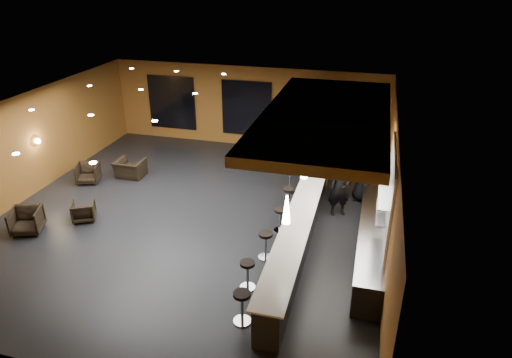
% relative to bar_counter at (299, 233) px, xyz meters
% --- Properties ---
extents(floor, '(12.00, 13.00, 0.10)m').
position_rel_bar_counter_xyz_m(floor, '(-3.65, 1.00, -0.55)').
color(floor, black).
rests_on(floor, ground).
extents(ceiling, '(12.00, 13.00, 0.10)m').
position_rel_bar_counter_xyz_m(ceiling, '(-3.65, 1.00, 3.05)').
color(ceiling, black).
extents(wall_back, '(12.00, 0.10, 3.50)m').
position_rel_bar_counter_xyz_m(wall_back, '(-3.65, 7.55, 1.25)').
color(wall_back, brown).
rests_on(wall_back, floor).
extents(wall_front, '(12.00, 0.10, 3.50)m').
position_rel_bar_counter_xyz_m(wall_front, '(-3.65, -5.55, 1.25)').
color(wall_front, brown).
rests_on(wall_front, floor).
extents(wall_left, '(0.10, 13.00, 3.50)m').
position_rel_bar_counter_xyz_m(wall_left, '(-9.70, 1.00, 1.25)').
color(wall_left, brown).
rests_on(wall_left, floor).
extents(wall_right, '(0.10, 13.00, 3.50)m').
position_rel_bar_counter_xyz_m(wall_right, '(2.40, 1.00, 1.25)').
color(wall_right, brown).
rests_on(wall_right, floor).
extents(wood_soffit, '(3.60, 8.00, 0.28)m').
position_rel_bar_counter_xyz_m(wood_soffit, '(0.35, 2.00, 2.86)').
color(wood_soffit, '#A47430').
rests_on(wood_soffit, ceiling).
extents(window_left, '(2.20, 0.06, 2.40)m').
position_rel_bar_counter_xyz_m(window_left, '(-7.15, 7.44, 1.20)').
color(window_left, black).
rests_on(window_left, wall_back).
extents(window_center, '(2.20, 0.06, 2.40)m').
position_rel_bar_counter_xyz_m(window_center, '(-3.65, 7.44, 1.20)').
color(window_center, black).
rests_on(window_center, wall_back).
extents(window_right, '(2.20, 0.06, 2.40)m').
position_rel_bar_counter_xyz_m(window_right, '(-0.65, 7.44, 1.20)').
color(window_right, black).
rests_on(window_right, wall_back).
extents(tile_backsplash, '(0.06, 3.20, 2.40)m').
position_rel_bar_counter_xyz_m(tile_backsplash, '(2.31, 0.00, 1.50)').
color(tile_backsplash, white).
rests_on(tile_backsplash, wall_right).
extents(bar_counter, '(0.60, 8.00, 1.00)m').
position_rel_bar_counter_xyz_m(bar_counter, '(0.00, 0.00, 0.00)').
color(bar_counter, black).
rests_on(bar_counter, floor).
extents(bar_top, '(0.78, 8.10, 0.05)m').
position_rel_bar_counter_xyz_m(bar_top, '(0.00, 0.00, 0.52)').
color(bar_top, white).
rests_on(bar_top, bar_counter).
extents(prep_counter, '(0.70, 6.00, 0.86)m').
position_rel_bar_counter_xyz_m(prep_counter, '(2.00, 0.50, -0.07)').
color(prep_counter, black).
rests_on(prep_counter, floor).
extents(prep_top, '(0.72, 6.00, 0.03)m').
position_rel_bar_counter_xyz_m(prep_top, '(2.00, 0.50, 0.39)').
color(prep_top, silver).
rests_on(prep_top, prep_counter).
extents(wall_shelf_lower, '(0.30, 1.50, 0.03)m').
position_rel_bar_counter_xyz_m(wall_shelf_lower, '(2.17, -0.20, 1.10)').
color(wall_shelf_lower, silver).
rests_on(wall_shelf_lower, wall_right).
extents(wall_shelf_upper, '(0.30, 1.50, 0.03)m').
position_rel_bar_counter_xyz_m(wall_shelf_upper, '(2.17, -0.20, 1.55)').
color(wall_shelf_upper, silver).
rests_on(wall_shelf_upper, wall_right).
extents(column, '(0.60, 0.60, 3.50)m').
position_rel_bar_counter_xyz_m(column, '(0.00, 4.60, 1.25)').
color(column, '#A78C25').
rests_on(column, floor).
extents(wall_sconce, '(0.22, 0.22, 0.22)m').
position_rel_bar_counter_xyz_m(wall_sconce, '(-9.53, 1.50, 1.30)').
color(wall_sconce, '#FFE5B2').
rests_on(wall_sconce, wall_left).
extents(pendant_0, '(0.20, 0.20, 0.70)m').
position_rel_bar_counter_xyz_m(pendant_0, '(0.00, -2.00, 1.85)').
color(pendant_0, white).
rests_on(pendant_0, wood_soffit).
extents(pendant_1, '(0.20, 0.20, 0.70)m').
position_rel_bar_counter_xyz_m(pendant_1, '(0.00, 0.50, 1.85)').
color(pendant_1, white).
rests_on(pendant_1, wood_soffit).
extents(pendant_2, '(0.20, 0.20, 0.70)m').
position_rel_bar_counter_xyz_m(pendant_2, '(0.00, 3.00, 1.85)').
color(pendant_2, white).
rests_on(pendant_2, wood_soffit).
extents(staff_a, '(0.80, 0.67, 1.88)m').
position_rel_bar_counter_xyz_m(staff_a, '(0.92, 2.26, 0.44)').
color(staff_a, black).
rests_on(staff_a, floor).
extents(staff_b, '(1.10, 0.99, 1.86)m').
position_rel_bar_counter_xyz_m(staff_b, '(0.92, 3.21, 0.43)').
color(staff_b, black).
rests_on(staff_b, floor).
extents(staff_c, '(0.90, 0.68, 1.67)m').
position_rel_bar_counter_xyz_m(staff_c, '(1.56, 3.44, 0.34)').
color(staff_c, black).
rests_on(staff_c, floor).
extents(armchair_a, '(1.10, 1.12, 0.79)m').
position_rel_bar_counter_xyz_m(armchair_a, '(-8.08, -1.25, -0.11)').
color(armchair_a, black).
rests_on(armchair_a, floor).
extents(armchair_b, '(0.93, 0.94, 0.64)m').
position_rel_bar_counter_xyz_m(armchair_b, '(-6.86, -0.17, -0.18)').
color(armchair_b, black).
rests_on(armchair_b, floor).
extents(armchair_c, '(1.00, 1.02, 0.73)m').
position_rel_bar_counter_xyz_m(armchair_c, '(-8.30, 2.28, -0.14)').
color(armchair_c, black).
rests_on(armchair_c, floor).
extents(armchair_d, '(1.04, 0.91, 0.68)m').
position_rel_bar_counter_xyz_m(armchair_d, '(-7.04, 3.12, -0.16)').
color(armchair_d, black).
rests_on(armchair_d, floor).
extents(bar_stool_0, '(0.42, 0.42, 0.82)m').
position_rel_bar_counter_xyz_m(bar_stool_0, '(-0.71, -3.27, 0.03)').
color(bar_stool_0, silver).
rests_on(bar_stool_0, floor).
extents(bar_stool_1, '(0.40, 0.40, 0.78)m').
position_rel_bar_counter_xyz_m(bar_stool_1, '(-0.92, -2.08, 0.00)').
color(bar_stool_1, silver).
rests_on(bar_stool_1, floor).
extents(bar_stool_2, '(0.40, 0.40, 0.79)m').
position_rel_bar_counter_xyz_m(bar_stool_2, '(-0.80, -0.70, 0.01)').
color(bar_stool_2, silver).
rests_on(bar_stool_2, floor).
extents(bar_stool_3, '(0.38, 0.38, 0.76)m').
position_rel_bar_counter_xyz_m(bar_stool_3, '(-0.69, 0.76, -0.01)').
color(bar_stool_3, silver).
rests_on(bar_stool_3, floor).
extents(bar_stool_4, '(0.41, 0.41, 0.82)m').
position_rel_bar_counter_xyz_m(bar_stool_4, '(-0.69, 2.08, 0.02)').
color(bar_stool_4, silver).
rests_on(bar_stool_4, floor).
extents(bar_stool_5, '(0.42, 0.42, 0.83)m').
position_rel_bar_counter_xyz_m(bar_stool_5, '(-0.90, 3.39, 0.03)').
color(bar_stool_5, silver).
rests_on(bar_stool_5, floor).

